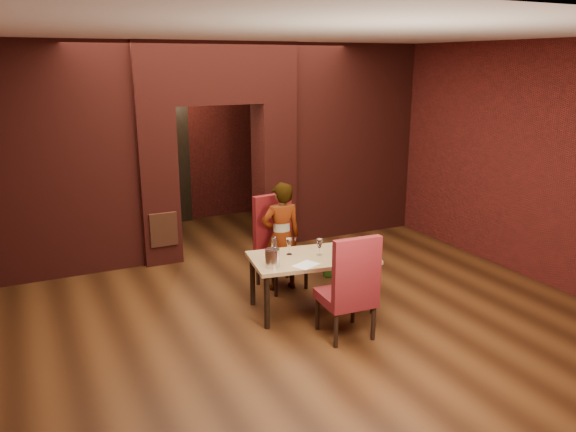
% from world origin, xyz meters
% --- Properties ---
extents(floor, '(8.00, 8.00, 0.00)m').
position_xyz_m(floor, '(0.00, 0.00, 0.00)').
color(floor, '#462611').
rests_on(floor, ground).
extents(ceiling, '(7.00, 8.00, 0.04)m').
position_xyz_m(ceiling, '(0.00, 0.00, 3.20)').
color(ceiling, silver).
rests_on(ceiling, ground).
extents(wall_back, '(7.00, 0.04, 3.20)m').
position_xyz_m(wall_back, '(0.00, 4.00, 1.60)').
color(wall_back, maroon).
rests_on(wall_back, ground).
extents(wall_front, '(7.00, 0.04, 3.20)m').
position_xyz_m(wall_front, '(0.00, -4.00, 1.60)').
color(wall_front, maroon).
rests_on(wall_front, ground).
extents(wall_right, '(0.04, 8.00, 3.20)m').
position_xyz_m(wall_right, '(3.50, 0.00, 1.60)').
color(wall_right, maroon).
rests_on(wall_right, ground).
extents(pillar_left, '(0.55, 0.55, 2.30)m').
position_xyz_m(pillar_left, '(-0.95, 2.00, 1.15)').
color(pillar_left, maroon).
rests_on(pillar_left, ground).
extents(pillar_right, '(0.55, 0.55, 2.30)m').
position_xyz_m(pillar_right, '(0.95, 2.00, 1.15)').
color(pillar_right, maroon).
rests_on(pillar_right, ground).
extents(lintel, '(2.45, 0.55, 0.90)m').
position_xyz_m(lintel, '(0.00, 2.00, 2.75)').
color(lintel, maroon).
rests_on(lintel, ground).
extents(wing_wall_left, '(2.28, 0.35, 3.20)m').
position_xyz_m(wing_wall_left, '(-2.36, 2.00, 1.60)').
color(wing_wall_left, maroon).
rests_on(wing_wall_left, ground).
extents(wing_wall_right, '(2.28, 0.35, 3.20)m').
position_xyz_m(wing_wall_right, '(2.36, 2.00, 1.60)').
color(wing_wall_right, maroon).
rests_on(wing_wall_right, ground).
extents(vent_panel, '(0.40, 0.03, 0.50)m').
position_xyz_m(vent_panel, '(-0.95, 1.71, 0.55)').
color(vent_panel, '#A0502E').
rests_on(vent_panel, ground).
extents(rear_door, '(0.90, 0.08, 2.10)m').
position_xyz_m(rear_door, '(-0.40, 3.94, 1.05)').
color(rear_door, black).
rests_on(rear_door, ground).
extents(rear_door_frame, '(1.02, 0.04, 2.22)m').
position_xyz_m(rear_door_frame, '(-0.40, 3.90, 1.05)').
color(rear_door_frame, black).
rests_on(rear_door_frame, ground).
extents(dining_table, '(1.56, 1.03, 0.68)m').
position_xyz_m(dining_table, '(0.28, -0.58, 0.34)').
color(dining_table, tan).
rests_on(dining_table, ground).
extents(chair_far, '(0.62, 0.62, 1.22)m').
position_xyz_m(chair_far, '(0.25, 0.22, 0.61)').
color(chair_far, maroon).
rests_on(chair_far, ground).
extents(chair_near, '(0.57, 0.57, 1.18)m').
position_xyz_m(chair_near, '(0.29, -1.32, 0.59)').
color(chair_near, maroon).
rests_on(chair_near, ground).
extents(person_seated, '(0.56, 0.39, 1.44)m').
position_xyz_m(person_seated, '(0.22, 0.16, 0.72)').
color(person_seated, silver).
rests_on(person_seated, ground).
extents(wine_glass_a, '(0.08, 0.08, 0.20)m').
position_xyz_m(wine_glass_a, '(0.05, -0.41, 0.78)').
color(wine_glass_a, white).
rests_on(wine_glass_a, dining_table).
extents(wine_glass_b, '(0.08, 0.08, 0.20)m').
position_xyz_m(wine_glass_b, '(0.36, -0.59, 0.78)').
color(wine_glass_b, white).
rests_on(wine_glass_b, dining_table).
extents(wine_glass_c, '(0.07, 0.07, 0.18)m').
position_xyz_m(wine_glass_c, '(0.52, -0.68, 0.77)').
color(wine_glass_c, white).
rests_on(wine_glass_c, dining_table).
extents(tasting_sheet, '(0.34, 0.30, 0.00)m').
position_xyz_m(tasting_sheet, '(0.06, -0.82, 0.68)').
color(tasting_sheet, white).
rests_on(tasting_sheet, dining_table).
extents(wine_bucket, '(0.17, 0.17, 0.21)m').
position_xyz_m(wine_bucket, '(-0.30, -0.69, 0.79)').
color(wine_bucket, silver).
rests_on(wine_bucket, dining_table).
extents(water_bottle, '(0.06, 0.06, 0.27)m').
position_xyz_m(water_bottle, '(-0.17, -0.46, 0.82)').
color(water_bottle, silver).
rests_on(water_bottle, dining_table).
extents(potted_plant, '(0.53, 0.54, 0.45)m').
position_xyz_m(potted_plant, '(1.02, 0.29, 0.22)').
color(potted_plant, '#32701F').
rests_on(potted_plant, ground).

